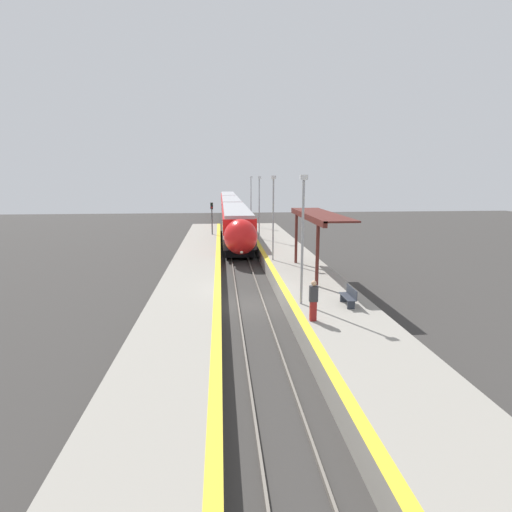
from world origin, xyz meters
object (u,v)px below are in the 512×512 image
Objects in this scene: platform_bench at (349,296)px; train at (231,210)px; lamppost_mid at (273,213)px; lamppost_near at (303,233)px; lamppost_far at (259,204)px; railway_signal at (212,219)px; person_waiting at (313,300)px; lamppost_farthest at (251,198)px.

train is at bearing 96.04° from platform_bench.
lamppost_near is at bearing -90.00° from lamppost_mid.
lamppost_far is at bearing 95.95° from platform_bench.
platform_bench is at bearing -74.41° from railway_signal.
lamppost_far is (0.00, 10.66, 0.00)m from lamppost_mid.
platform_bench is 2.99m from person_waiting.
lamppost_mid is (4.80, -14.23, 1.79)m from railway_signal.
railway_signal is 25.41m from lamppost_near.
train is 9.66× the size of lamppost_near.
person_waiting is (2.30, -44.71, -0.33)m from train.
lamppost_mid is at bearing 90.17° from person_waiting.
person_waiting is 13.30m from lamppost_mid.
person_waiting is at bearing -89.91° from lamppost_far.
train is 9.66× the size of lamppost_far.
lamppost_near is (2.26, -42.33, 2.24)m from train.
lamppost_near and lamppost_far have the same top height.
railway_signal is 0.71× the size of lamppost_near.
lamppost_farthest is at bearing 55.92° from railway_signal.
lamppost_farthest reaches higher than person_waiting.
platform_bench is at bearing 41.00° from person_waiting.
person_waiting is at bearing -89.94° from lamppost_farthest.
lamppost_mid is 1.00× the size of lamppost_far.
lamppost_mid is 1.00× the size of lamppost_farthest.
lamppost_mid is at bearing 90.00° from lamppost_near.
lamppost_far reaches higher than train.
platform_bench is at bearing -83.96° from train.
person_waiting is 27.71m from railway_signal.
lamppost_mid is (-2.27, 11.11, 3.05)m from platform_bench.
person_waiting is 0.29× the size of lamppost_far.
lamppost_farthest is at bearing 90.00° from lamppost_mid.
person_waiting is 0.41× the size of railway_signal.
railway_signal is at bearing 100.92° from lamppost_near.
train is 9.66× the size of lamppost_mid.
railway_signal is 0.71× the size of lamppost_far.
person_waiting is 0.29× the size of lamppost_mid.
lamppost_farthest reaches higher than platform_bench.
lamppost_farthest is (0.00, 10.66, 0.00)m from lamppost_far.
platform_bench is at bearing -84.05° from lamppost_far.
lamppost_farthest reaches higher than train.
lamppost_farthest is (0.00, 31.98, 0.00)m from lamppost_near.
platform_bench is 0.24× the size of lamppost_mid.
lamppost_near is (-2.27, 0.45, 3.05)m from platform_bench.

